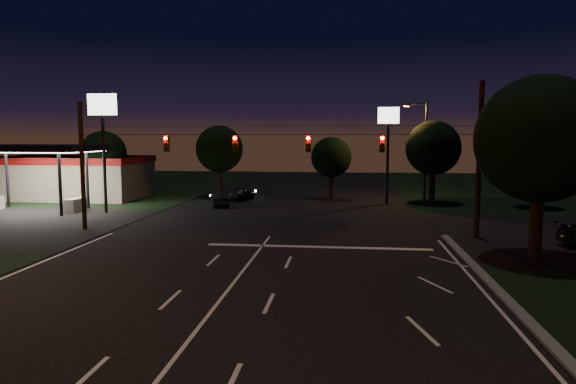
# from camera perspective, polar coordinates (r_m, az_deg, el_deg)

# --- Properties ---
(ground) EXTENTS (140.00, 140.00, 0.00)m
(ground) POSITION_cam_1_polar(r_m,az_deg,el_deg) (17.07, -9.35, -13.98)
(ground) COLOR black
(ground) RESTS_ON ground
(stop_bar) EXTENTS (12.00, 0.50, 0.01)m
(stop_bar) POSITION_cam_1_polar(r_m,az_deg,el_deg) (27.57, 3.36, -6.11)
(stop_bar) COLOR silver
(stop_bar) RESTS_ON ground
(utility_pole_right) EXTENTS (0.30, 0.30, 9.00)m
(utility_pole_right) POSITION_cam_1_polar(r_m,az_deg,el_deg) (31.86, 20.17, -4.82)
(utility_pole_right) COLOR black
(utility_pole_right) RESTS_ON ground
(utility_pole_left) EXTENTS (0.28, 0.28, 8.00)m
(utility_pole_left) POSITION_cam_1_polar(r_m,az_deg,el_deg) (35.07, -21.63, -3.90)
(utility_pole_left) COLOR black
(utility_pole_left) RESTS_ON ground
(signal_span) EXTENTS (24.00, 0.40, 1.56)m
(signal_span) POSITION_cam_1_polar(r_m,az_deg,el_deg) (30.70, -1.84, 5.49)
(signal_span) COLOR black
(signal_span) RESTS_ON ground
(gas_station) EXTENTS (14.20, 16.10, 5.25)m
(gas_station) POSITION_cam_1_polar(r_m,az_deg,el_deg) (52.94, -23.31, 1.88)
(gas_station) COLOR gray
(gas_station) RESTS_ON ground
(pole_sign_left_near) EXTENTS (2.20, 0.30, 9.10)m
(pole_sign_left_near) POSITION_cam_1_polar(r_m,az_deg,el_deg) (41.73, -19.89, 7.32)
(pole_sign_left_near) COLOR black
(pole_sign_left_near) RESTS_ON ground
(pole_sign_right) EXTENTS (1.80, 0.30, 8.40)m
(pole_sign_right) POSITION_cam_1_polar(r_m,az_deg,el_deg) (45.54, 11.07, 6.51)
(pole_sign_right) COLOR black
(pole_sign_right) RESTS_ON ground
(street_light_right_far) EXTENTS (2.20, 0.35, 9.00)m
(street_light_right_far) POSITION_cam_1_polar(r_m,az_deg,el_deg) (47.88, 14.74, 5.21)
(street_light_right_far) COLOR black
(street_light_right_far) RESTS_ON ground
(tree_right_near) EXTENTS (6.00, 6.00, 8.76)m
(tree_right_near) POSITION_cam_1_polar(r_m,az_deg,el_deg) (27.12, 26.16, 5.15)
(tree_right_near) COLOR black
(tree_right_near) RESTS_ON ground
(tree_far_a) EXTENTS (4.20, 4.20, 6.42)m
(tree_far_a) POSITION_cam_1_polar(r_m,az_deg,el_deg) (50.78, -19.74, 3.98)
(tree_far_a) COLOR black
(tree_far_a) RESTS_ON ground
(tree_far_b) EXTENTS (4.60, 4.60, 6.98)m
(tree_far_b) POSITION_cam_1_polar(r_m,az_deg,el_deg) (51.09, -7.58, 4.69)
(tree_far_b) COLOR black
(tree_far_b) RESTS_ON ground
(tree_far_c) EXTENTS (3.80, 3.80, 5.86)m
(tree_far_c) POSITION_cam_1_polar(r_m,az_deg,el_deg) (48.57, 4.85, 3.81)
(tree_far_c) COLOR black
(tree_far_c) RESTS_ON ground
(tree_far_d) EXTENTS (4.80, 4.80, 7.30)m
(tree_far_d) POSITION_cam_1_polar(r_m,az_deg,el_deg) (47.15, 15.82, 4.66)
(tree_far_d) COLOR black
(tree_far_d) RESTS_ON ground
(tree_far_e) EXTENTS (4.00, 4.00, 6.18)m
(tree_far_e) POSITION_cam_1_polar(r_m,az_deg,el_deg) (47.18, 25.84, 3.42)
(tree_far_e) COLOR black
(tree_far_e) RESTS_ON ground
(car_oncoming_a) EXTENTS (2.28, 3.91, 1.25)m
(car_oncoming_a) POSITION_cam_1_polar(r_m,az_deg,el_deg) (47.73, -5.23, -0.17)
(car_oncoming_a) COLOR black
(car_oncoming_a) RESTS_ON ground
(car_oncoming_b) EXTENTS (2.50, 4.01, 1.25)m
(car_oncoming_b) POSITION_cam_1_polar(r_m,az_deg,el_deg) (43.87, -7.63, -0.76)
(car_oncoming_b) COLOR black
(car_oncoming_b) RESTS_ON ground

